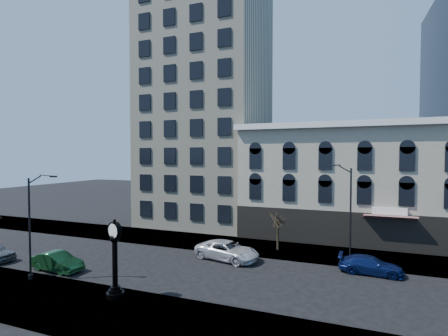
% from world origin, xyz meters
% --- Properties ---
extents(ground, '(160.00, 160.00, 0.00)m').
position_xyz_m(ground, '(0.00, 0.00, 0.00)').
color(ground, black).
rests_on(ground, ground).
extents(sidewalk_far, '(160.00, 6.00, 0.12)m').
position_xyz_m(sidewalk_far, '(0.00, 8.00, 0.06)').
color(sidewalk_far, gray).
rests_on(sidewalk_far, ground).
extents(sidewalk_near, '(160.00, 6.00, 0.12)m').
position_xyz_m(sidewalk_near, '(0.00, -8.00, 0.06)').
color(sidewalk_near, gray).
rests_on(sidewalk_near, ground).
extents(cream_tower, '(15.90, 15.40, 42.50)m').
position_xyz_m(cream_tower, '(-6.11, 18.88, 19.32)').
color(cream_tower, beige).
rests_on(cream_tower, ground).
extents(victorian_row, '(22.60, 11.19, 12.50)m').
position_xyz_m(victorian_row, '(12.00, 15.89, 6.00)').
color(victorian_row, '#ABA48D').
rests_on(victorian_row, ground).
extents(street_clock, '(1.13, 1.13, 4.97)m').
position_xyz_m(street_clock, '(-1.48, -6.35, 2.37)').
color(street_clock, black).
rests_on(street_clock, sidewalk_near).
extents(street_lamp_near, '(1.98, 0.71, 7.77)m').
position_xyz_m(street_lamp_near, '(-8.65, -5.94, 5.99)').
color(street_lamp_near, black).
rests_on(street_lamp_near, sidewalk_near).
extents(street_lamp_far, '(2.17, 0.40, 8.38)m').
position_xyz_m(street_lamp_far, '(11.93, 6.50, 6.45)').
color(street_lamp_far, black).
rests_on(street_lamp_far, sidewalk_far).
extents(bare_tree_far, '(2.66, 2.66, 4.56)m').
position_xyz_m(bare_tree_far, '(6.12, 7.65, 3.56)').
color(bare_tree_far, '#312818').
rests_on(bare_tree_far, sidewalk_far).
extents(car_near_b, '(4.49, 1.81, 1.45)m').
position_xyz_m(car_near_b, '(-9.13, -3.82, 0.73)').
color(car_near_b, '#143F1E').
rests_on(car_near_b, ground).
extents(car_far_a, '(6.15, 3.81, 1.59)m').
position_xyz_m(car_far_a, '(2.48, 3.52, 0.79)').
color(car_far_a, silver).
rests_on(car_far_a, ground).
extents(car_far_b, '(4.73, 2.13, 1.35)m').
position_xyz_m(car_far_b, '(13.98, 4.13, 0.67)').
color(car_far_b, '#0C194C').
rests_on(car_far_b, ground).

